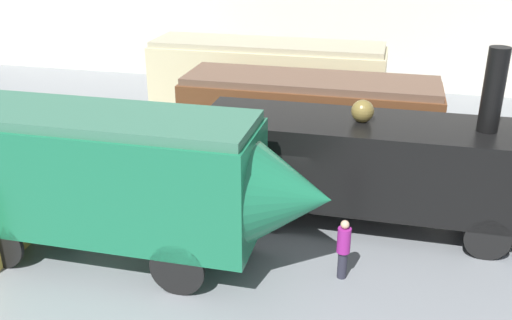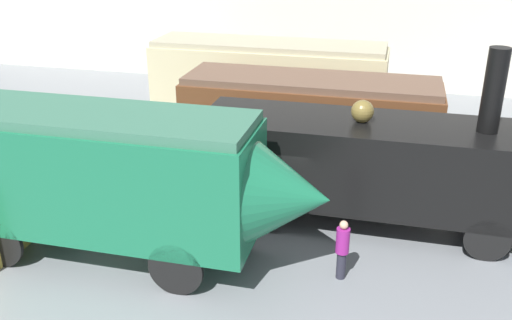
% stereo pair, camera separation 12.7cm
% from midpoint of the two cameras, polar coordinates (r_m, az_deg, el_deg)
% --- Properties ---
extents(ground_plane, '(80.00, 80.00, 0.00)m').
position_cam_midpoint_polar(ground_plane, '(17.22, 0.97, -6.37)').
color(ground_plane, gray).
extents(backdrop_wall, '(44.00, 0.15, 9.00)m').
position_cam_midpoint_polar(backdrop_wall, '(30.80, 7.79, 15.48)').
color(backdrop_wall, beige).
rests_on(backdrop_wall, ground_plane).
extents(passenger_coach_vintage, '(9.91, 2.76, 3.68)m').
position_cam_midpoint_polar(passenger_coach_vintage, '(24.68, 0.95, 8.45)').
color(passenger_coach_vintage, beige).
rests_on(passenger_coach_vintage, ground_plane).
extents(passenger_coach_wooden, '(9.06, 2.85, 3.32)m').
position_cam_midpoint_polar(passenger_coach_wooden, '(20.61, 5.17, 4.60)').
color(passenger_coach_wooden, brown).
rests_on(passenger_coach_wooden, ground_plane).
extents(steam_locomotive, '(10.21, 2.74, 5.44)m').
position_cam_midpoint_polar(steam_locomotive, '(16.75, 11.86, -0.15)').
color(steam_locomotive, black).
rests_on(steam_locomotive, ground_plane).
extents(streamlined_locomotive, '(10.00, 2.61, 4.06)m').
position_cam_midpoint_polar(streamlined_locomotive, '(14.85, -13.03, -1.52)').
color(streamlined_locomotive, '#196B47').
rests_on(streamlined_locomotive, ground_plane).
extents(visitor_person, '(0.34, 0.34, 1.64)m').
position_cam_midpoint_polar(visitor_person, '(14.54, 8.48, -8.61)').
color(visitor_person, '#262633').
rests_on(visitor_person, ground_plane).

